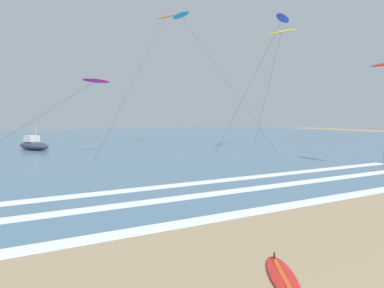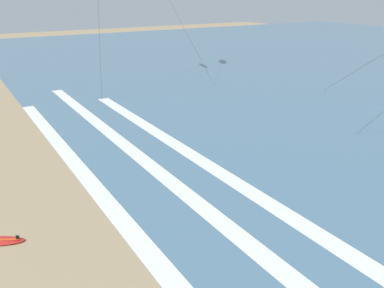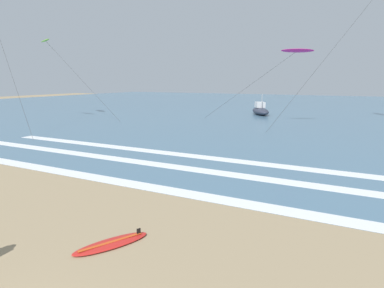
{
  "view_description": "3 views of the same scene",
  "coord_description": "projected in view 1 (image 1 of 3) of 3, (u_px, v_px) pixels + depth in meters",
  "views": [
    {
      "loc": [
        -6.15,
        -0.24,
        3.72
      ],
      "look_at": [
        -1.12,
        9.6,
        2.77
      ],
      "focal_mm": 29.73,
      "sensor_mm": 36.0,
      "label": 1
    },
    {
      "loc": [
        12.71,
        4.86,
        8.36
      ],
      "look_at": [
        -0.5,
        12.96,
        2.34
      ],
      "focal_mm": 37.08,
      "sensor_mm": 36.0,
      "label": 2
    },
    {
      "loc": [
        4.38,
        -1.01,
        4.41
      ],
      "look_at": [
        -1.08,
        10.03,
        1.91
      ],
      "focal_mm": 29.58,
      "sensor_mm": 36.0,
      "label": 3
    }
  ],
  "objects": [
    {
      "name": "wave_foam_shoreline",
      "position": [
        243.0,
        214.0,
        12.19
      ],
      "size": [
        40.11,
        0.8,
        0.01
      ],
      "primitive_type": "cube",
      "color": "white",
      "rests_on": "ocean_surface"
    },
    {
      "name": "kite_magenta_high_left",
      "position": [
        96.0,
        81.0,
        30.05
      ],
      "size": [
        12.05,
        3.26,
        7.34
      ],
      "color": "#CC2384",
      "rests_on": "ground"
    },
    {
      "name": "kite_blue_distant_low",
      "position": [
        282.0,
        19.0,
        29.78
      ],
      "size": [
        6.28,
        5.44,
        13.15
      ],
      "color": "blue",
      "rests_on": "ground"
    },
    {
      "name": "wave_foam_mid_break",
      "position": [
        177.0,
        198.0,
        14.45
      ],
      "size": [
        46.0,
        0.84,
        0.01
      ],
      "primitive_type": "cube",
      "color": "white",
      "rests_on": "ocean_surface"
    },
    {
      "name": "offshore_boat",
      "position": [
        34.0,
        145.0,
        35.82
      ],
      "size": [
        3.94,
        5.39,
        2.7
      ],
      "color": "#2D3342",
      "rests_on": "ground"
    },
    {
      "name": "surfboard_foreground_flat",
      "position": [
        282.0,
        276.0,
        7.34
      ],
      "size": [
        1.53,
        2.13,
        0.25
      ],
      "color": "red",
      "rests_on": "ground"
    },
    {
      "name": "kite_cyan_far_left",
      "position": [
        181.0,
        16.0,
        36.95
      ],
      "size": [
        6.84,
        11.78,
        15.73
      ],
      "color": "#23A8C6",
      "rests_on": "ground"
    },
    {
      "name": "ocean_surface",
      "position": [
        73.0,
        140.0,
        51.3
      ],
      "size": [
        140.0,
        90.0,
        0.01
      ],
      "primitive_type": "cube",
      "color": "slate",
      "rests_on": "ground"
    },
    {
      "name": "kite_yellow_distant_high",
      "position": [
        281.0,
        33.0,
        33.29
      ],
      "size": [
        2.27,
        4.41,
        12.82
      ],
      "color": "yellow",
      "rests_on": "ground"
    },
    {
      "name": "wave_foam_outer_break",
      "position": [
        166.0,
        186.0,
        16.94
      ],
      "size": [
        37.04,
        0.88,
        0.01
      ],
      "primitive_type": "cube",
      "color": "white",
      "rests_on": "ocean_surface"
    },
    {
      "name": "kite_orange_mid_center",
      "position": [
        166.0,
        18.0,
        35.08
      ],
      "size": [
        10.65,
        9.13,
        15.0
      ],
      "color": "orange",
      "rests_on": "ground"
    }
  ]
}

